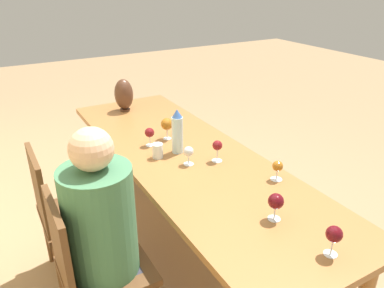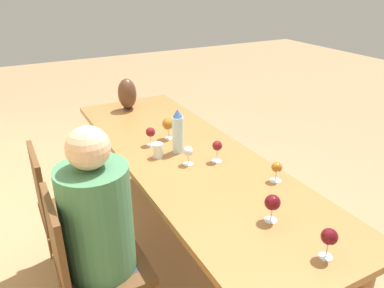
% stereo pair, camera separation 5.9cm
% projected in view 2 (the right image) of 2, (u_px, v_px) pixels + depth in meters
% --- Properties ---
extents(ground_plane, '(14.00, 14.00, 0.00)m').
position_uv_depth(ground_plane, '(188.00, 249.00, 2.73)').
color(ground_plane, '#937551').
extents(dining_table, '(2.53, 0.81, 0.77)m').
position_uv_depth(dining_table, '(188.00, 165.00, 2.44)').
color(dining_table, '#936033').
rests_on(dining_table, ground_plane).
extents(water_bottle, '(0.07, 0.07, 0.30)m').
position_uv_depth(water_bottle, '(178.00, 132.00, 2.39)').
color(water_bottle, '#ADCCD6').
rests_on(water_bottle, dining_table).
extents(water_tumbler, '(0.07, 0.07, 0.09)m').
position_uv_depth(water_tumbler, '(158.00, 150.00, 2.36)').
color(water_tumbler, silver).
rests_on(water_tumbler, dining_table).
extents(vase, '(0.16, 0.16, 0.27)m').
position_uv_depth(vase, '(127.00, 94.00, 3.14)').
color(vase, '#4C2D1E').
rests_on(vase, dining_table).
extents(wine_glass_0, '(0.08, 0.08, 0.14)m').
position_uv_depth(wine_glass_0, '(272.00, 203.00, 1.74)').
color(wine_glass_0, silver).
rests_on(wine_glass_0, dining_table).
extents(wine_glass_1, '(0.07, 0.07, 0.12)m').
position_uv_depth(wine_glass_1, '(277.00, 168.00, 2.08)').
color(wine_glass_1, silver).
rests_on(wine_glass_1, dining_table).
extents(wine_glass_2, '(0.06, 0.06, 0.12)m').
position_uv_depth(wine_glass_2, '(188.00, 152.00, 2.26)').
color(wine_glass_2, silver).
rests_on(wine_glass_2, dining_table).
extents(wine_glass_3, '(0.07, 0.07, 0.14)m').
position_uv_depth(wine_glass_3, '(217.00, 147.00, 2.29)').
color(wine_glass_3, silver).
rests_on(wine_glass_3, dining_table).
extents(wine_glass_4, '(0.06, 0.06, 0.13)m').
position_uv_depth(wine_glass_4, '(150.00, 133.00, 2.51)').
color(wine_glass_4, silver).
rests_on(wine_glass_4, dining_table).
extents(wine_glass_5, '(0.08, 0.08, 0.15)m').
position_uv_depth(wine_glass_5, '(168.00, 124.00, 2.60)').
color(wine_glass_5, silver).
rests_on(wine_glass_5, dining_table).
extents(wine_glass_6, '(0.07, 0.07, 0.14)m').
position_uv_depth(wine_glass_6, '(329.00, 237.00, 1.51)').
color(wine_glass_6, silver).
rests_on(wine_glass_6, dining_table).
extents(chair_near, '(0.44, 0.44, 0.91)m').
position_uv_depth(chair_near, '(89.00, 265.00, 1.89)').
color(chair_near, brown).
rests_on(chair_near, ground_plane).
extents(chair_far, '(0.44, 0.44, 0.91)m').
position_uv_depth(chair_far, '(66.00, 209.00, 2.35)').
color(chair_far, brown).
rests_on(chair_far, ground_plane).
extents(person_near, '(0.35, 0.35, 1.24)m').
position_uv_depth(person_near, '(102.00, 234.00, 1.86)').
color(person_near, '#2D2D38').
rests_on(person_near, ground_plane).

